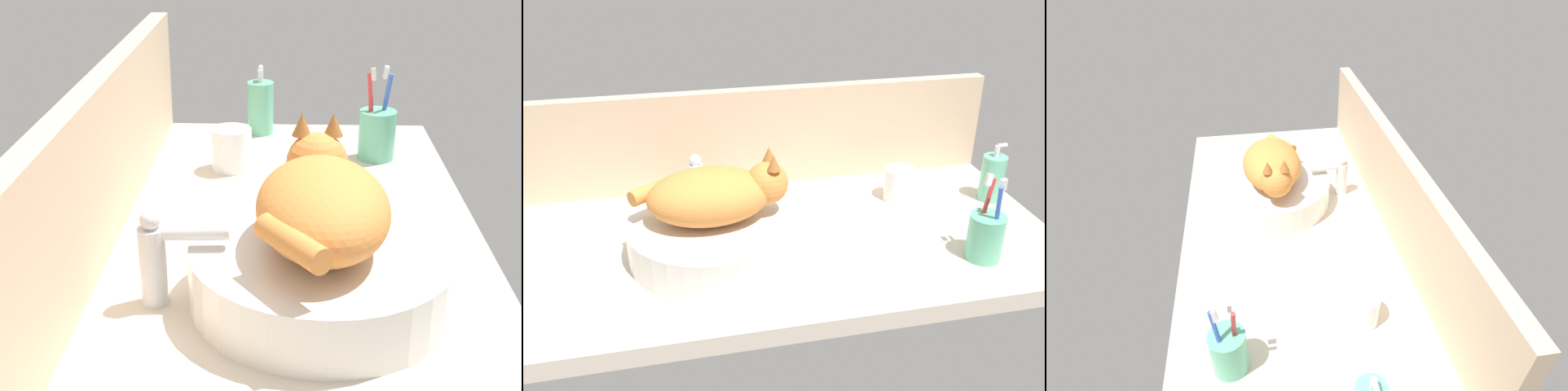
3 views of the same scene
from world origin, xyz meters
TOP-DOWN VIEW (x-y plane):
  - ground_plane at (0.00, 0.00)cm, footprint 123.83×61.09cm
  - backsplash_panel at (0.00, 28.75)cm, footprint 123.83×3.60cm
  - sink_basin at (-14.24, -3.89)cm, footprint 34.64×34.64cm
  - cat at (-12.87, -3.77)cm, footprint 32.39×17.65cm
  - faucet at (-15.41, 16.80)cm, footprint 3.60×11.85cm
  - soap_dispenser at (55.75, 6.45)cm, footprint 5.74×5.74cm
  - toothbrush_cup at (40.59, -17.37)cm, footprint 7.36×7.36cm
  - water_glass at (33.69, 11.29)cm, footprint 7.79×7.79cm

SIDE VIEW (x-z plane):
  - ground_plane at x=0.00cm, z-range -4.00..0.00cm
  - water_glass at x=33.69cm, z-range -0.39..7.79cm
  - sink_basin at x=-14.24cm, z-range 0.00..8.14cm
  - toothbrush_cup at x=40.59cm, z-range -4.12..14.60cm
  - soap_dispenser at x=55.75cm, z-range -1.53..13.28cm
  - faucet at x=-15.41cm, z-range 0.50..14.10cm
  - backsplash_panel at x=0.00cm, z-range 0.00..25.22cm
  - cat at x=-12.87cm, z-range 6.90..20.90cm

